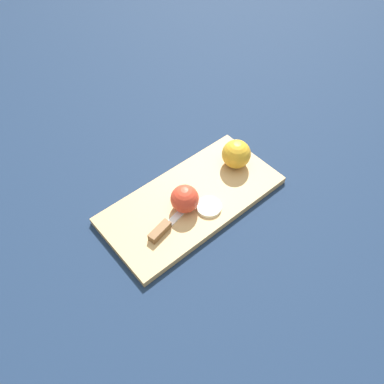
{
  "coord_description": "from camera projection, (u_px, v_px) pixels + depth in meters",
  "views": [
    {
      "loc": [
        0.39,
        0.39,
        0.7
      ],
      "look_at": [
        0.0,
        0.0,
        0.04
      ],
      "focal_mm": 35.0,
      "sensor_mm": 36.0,
      "label": 1
    }
  ],
  "objects": [
    {
      "name": "ground_plane",
      "position": [
        192.0,
        202.0,
        0.89
      ],
      "size": [
        4.0,
        4.0,
        0.0
      ],
      "primitive_type": "plane",
      "color": "#14233D"
    },
    {
      "name": "cutting_board",
      "position": [
        192.0,
        200.0,
        0.89
      ],
      "size": [
        0.44,
        0.24,
        0.02
      ],
      "color": "tan",
      "rests_on": "ground_plane"
    },
    {
      "name": "apple_half_left",
      "position": [
        235.0,
        153.0,
        0.92
      ],
      "size": [
        0.07,
        0.07,
        0.07
      ],
      "rotation": [
        0.0,
        0.0,
        2.77
      ],
      "color": "gold",
      "rests_on": "cutting_board"
    },
    {
      "name": "apple_half_right",
      "position": [
        185.0,
        199.0,
        0.83
      ],
      "size": [
        0.06,
        0.06,
        0.06
      ],
      "rotation": [
        0.0,
        0.0,
        2.07
      ],
      "color": "red",
      "rests_on": "cutting_board"
    },
    {
      "name": "knife",
      "position": [
        164.0,
        227.0,
        0.81
      ],
      "size": [
        0.15,
        0.04,
        0.02
      ],
      "rotation": [
        0.0,
        0.0,
        -3.01
      ],
      "color": "silver",
      "rests_on": "cutting_board"
    },
    {
      "name": "apple_slice",
      "position": [
        209.0,
        207.0,
        0.86
      ],
      "size": [
        0.06,
        0.06,
        0.01
      ],
      "color": "#EFE5C6",
      "rests_on": "cutting_board"
    }
  ]
}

